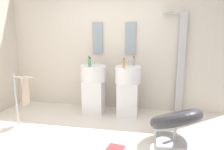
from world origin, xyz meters
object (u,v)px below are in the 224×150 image
Objects in this scene: towel_rack at (23,92)px; soap_bottle_white at (90,61)px; pedestal_sink_left at (94,87)px; pedestal_sink_right at (128,88)px; magazine_red at (116,148)px; soap_bottle_grey at (134,61)px; soap_bottle_clear at (89,61)px; soap_bottle_green at (89,62)px; shower_column at (180,61)px; lounge_chair at (176,122)px; soap_bottle_amber at (124,63)px.

soap_bottle_white reaches higher than towel_rack.
pedestal_sink_left reaches higher than towel_rack.
pedestal_sink_right is 0.96m from soap_bottle_white.
magazine_red is at bearing -62.86° from pedestal_sink_left.
magazine_red is (1.72, -0.47, -0.61)m from towel_rack.
soap_bottle_grey is 0.91m from soap_bottle_clear.
soap_bottle_green is (-0.74, -0.16, 0.53)m from pedestal_sink_right.
shower_column is (1.02, 0.34, 0.53)m from pedestal_sink_right.
pedestal_sink_right is 4.61× the size of magazine_red.
pedestal_sink_right is at bearing -161.64° from shower_column.
shower_column is at bearing 69.73° from magazine_red.
soap_bottle_grey is at bearing -169.18° from shower_column.
shower_column is (1.72, 0.34, 0.53)m from pedestal_sink_left.
lounge_chair is at bearing -28.30° from soap_bottle_green.
soap_bottle_grey is at bearing 63.62° from soap_bottle_amber.
soap_bottle_white is (-1.82, -0.20, -0.02)m from shower_column.
soap_bottle_clear is (-0.01, -0.07, 0.02)m from soap_bottle_white.
pedestal_sink_left and pedestal_sink_right have the same top height.
pedestal_sink_right is 0.54× the size of shower_column.
soap_bottle_clear is at bearing 175.44° from pedestal_sink_right.
soap_bottle_white is (0.94, 1.01, 0.43)m from towel_rack.
lounge_chair is (-0.18, -1.35, -0.73)m from shower_column.
towel_rack is 1.89m from magazine_red.
towel_rack is at bearing -156.42° from shower_column.
soap_bottle_clear is (-0.11, 0.06, 0.53)m from pedestal_sink_left.
soap_bottle_amber is at bearing 103.69° from magazine_red.
shower_column reaches higher than soap_bottle_green.
towel_rack is 1.44m from soap_bottle_white.
lounge_chair is at bearing -33.11° from soap_bottle_clear.
pedestal_sink_right is at bearing 100.62° from magazine_red.
soap_bottle_grey is 0.97× the size of soap_bottle_amber.
lounge_chair is 0.97m from magazine_red.
soap_bottle_amber is (-0.16, -0.32, 0.00)m from soap_bottle_grey.
soap_bottle_green is at bearing -167.43° from pedestal_sink_right.
lounge_chair is at bearing -50.44° from pedestal_sink_right.
pedestal_sink_right reaches higher than towel_rack.
soap_bottle_green is 0.89m from soap_bottle_grey.
pedestal_sink_right is 1.44m from magazine_red.
soap_bottle_amber is at bearing 0.27° from soap_bottle_green.
soap_bottle_green is 1.26× the size of soap_bottle_white.
pedestal_sink_left is 0.54m from soap_bottle_white.
soap_bottle_grey reaches higher than pedestal_sink_right.
soap_bottle_white is (-1.64, 1.15, 0.71)m from lounge_chair.
pedestal_sink_left is 0.54× the size of shower_column.
pedestal_sink_left reaches higher than lounge_chair.
pedestal_sink_left is at bearing 180.00° from pedestal_sink_right.
shower_column reaches higher than pedestal_sink_left.
soap_bottle_green is 1.00× the size of soap_bottle_clear.
soap_bottle_white is at bearing -178.59° from soap_bottle_grey.
towel_rack reaches higher than magazine_red.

